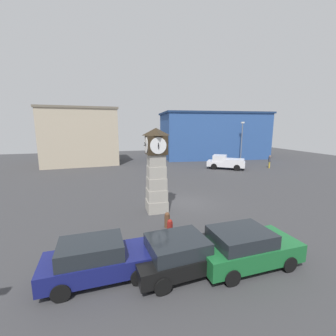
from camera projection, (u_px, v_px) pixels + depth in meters
ground_plane at (186, 203)px, 16.95m from camera, size 76.31×76.31×0.00m
clock_tower at (156, 171)px, 14.92m from camera, size 1.65×1.69×5.63m
bollard_near_tower at (179, 243)px, 10.16m from camera, size 0.21×0.21×1.05m
bollard_mid_row at (170, 229)px, 11.46m from camera, size 0.29×0.29×1.08m
bollard_far_row at (167, 220)px, 12.85m from camera, size 0.31×0.31×0.90m
car_navy_sedan at (98, 259)px, 8.47m from camera, size 4.28×2.03×1.55m
car_near_tower at (182, 254)px, 8.92m from camera, size 4.22×2.43×1.44m
car_by_building at (245, 247)px, 9.33m from camera, size 4.36×2.28×1.56m
pickup_truck at (226, 162)px, 30.51m from camera, size 5.19×4.41×1.85m
bench at (156, 176)px, 23.77m from camera, size 1.57×1.43×0.90m
pedestrian_near_bench at (270, 161)px, 31.10m from camera, size 0.37×0.46×1.76m
street_lamp_far_side at (242, 139)px, 36.31m from camera, size 0.50×0.24×6.43m
warehouse_blue_far at (80, 136)px, 34.19m from camera, size 11.39×8.74×8.43m
storefront_low_left at (212, 135)px, 41.94m from camera, size 19.50×11.90×8.17m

